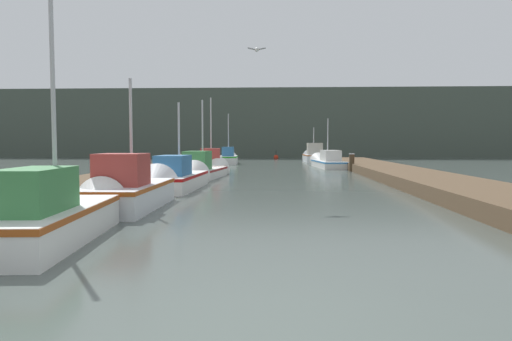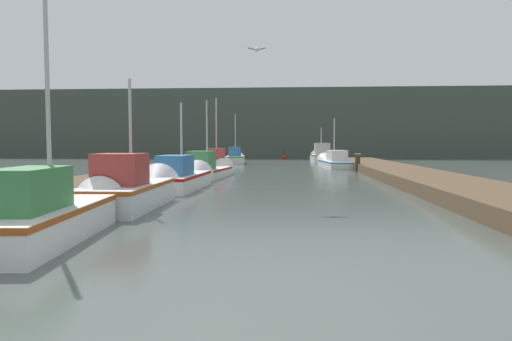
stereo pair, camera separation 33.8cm
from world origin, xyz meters
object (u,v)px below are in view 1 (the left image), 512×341
fishing_boat_0 (62,213)px  fishing_boat_3 (204,170)px  fishing_boat_1 (136,189)px  fishing_boat_7 (313,156)px  fishing_boat_5 (326,162)px  channel_buoy (276,157)px  fishing_boat_2 (180,177)px  fishing_boat_6 (229,158)px  mooring_piling_1 (182,165)px  fishing_boat_4 (211,165)px  mooring_piling_2 (352,162)px  seagull_lead (257,49)px

fishing_boat_0 → fishing_boat_3: (0.35, 14.53, -0.07)m
fishing_boat_1 → fishing_boat_0: bearing=-91.6°
fishing_boat_0 → fishing_boat_7: 34.59m
fishing_boat_5 → fishing_boat_7: bearing=85.8°
fishing_boat_0 → channel_buoy: (3.90, 41.78, -0.29)m
fishing_boat_2 → fishing_boat_7: size_ratio=1.10×
fishing_boat_3 → fishing_boat_7: (7.00, 19.27, 0.14)m
fishing_boat_0 → fishing_boat_6: bearing=85.5°
fishing_boat_5 → fishing_boat_6: bearing=142.0°
fishing_boat_1 → fishing_boat_7: fishing_boat_1 is taller
fishing_boat_0 → mooring_piling_1: fishing_boat_0 is taller
mooring_piling_1 → fishing_boat_2: bearing=-78.7°
fishing_boat_0 → fishing_boat_3: fishing_boat_0 is taller
fishing_boat_2 → fishing_boat_4: size_ratio=1.07×
fishing_boat_2 → fishing_boat_3: fishing_boat_3 is taller
fishing_boat_4 → mooring_piling_1: fishing_boat_4 is taller
fishing_boat_4 → mooring_piling_2: bearing=-1.3°
fishing_boat_0 → fishing_boat_1: 4.21m
mooring_piling_2 → channel_buoy: bearing=101.9°
fishing_boat_1 → fishing_boat_5: fishing_boat_1 is taller
fishing_boat_2 → mooring_piling_1: 6.85m
fishing_boat_4 → fishing_boat_7: fishing_boat_4 is taller
fishing_boat_3 → fishing_boat_5: (7.19, 10.00, 0.00)m
seagull_lead → fishing_boat_6: bearing=93.2°
fishing_boat_4 → fishing_boat_3: bearing=-92.4°
fishing_boat_2 → fishing_boat_4: bearing=93.0°
fishing_boat_2 → fishing_boat_1: bearing=-90.8°
fishing_boat_1 → fishing_boat_3: (0.28, 10.32, -0.09)m
mooring_piling_2 → channel_buoy: (-4.67, 22.17, -0.40)m
fishing_boat_7 → fishing_boat_0: bearing=-104.8°
fishing_boat_3 → fishing_boat_7: 20.50m
fishing_boat_5 → seagull_lead: seagull_lead is taller
fishing_boat_4 → fishing_boat_6: fishing_boat_4 is taller
fishing_boat_0 → fishing_boat_4: (0.08, 18.91, -0.06)m
fishing_boat_7 → channel_buoy: size_ratio=4.85×
fishing_boat_4 → fishing_boat_6: (-0.08, 10.45, 0.06)m
fishing_boat_5 → mooring_piling_1: fishing_boat_5 is taller
fishing_boat_3 → channel_buoy: bearing=87.8°
fishing_boat_2 → mooring_piling_2: bearing=53.5°
fishing_boat_5 → fishing_boat_6: fishing_boat_6 is taller
fishing_boat_6 → seagull_lead: (3.41, -23.62, 4.15)m
fishing_boat_2 → fishing_boat_5: bearing=66.6°
fishing_boat_0 → fishing_boat_7: size_ratio=1.03×
fishing_boat_7 → channel_buoy: 8.70m
fishing_boat_1 → fishing_boat_2: (0.22, 4.89, -0.04)m
fishing_boat_0 → fishing_boat_6: fishing_boat_0 is taller
fishing_boat_4 → fishing_boat_5: 9.34m
fishing_boat_1 → channel_buoy: fishing_boat_1 is taller
fishing_boat_4 → seagull_lead: size_ratio=9.13×
fishing_boat_2 → seagull_lead: size_ratio=9.77×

